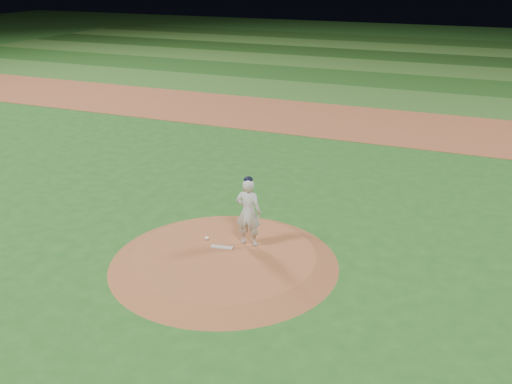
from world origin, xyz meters
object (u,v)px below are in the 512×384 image
pitchers_mound (224,258)px  pitching_rubber (222,247)px  rosin_bag (207,238)px  pitcher_on_mound (248,212)px

pitchers_mound → pitching_rubber: (-0.18, 0.27, 0.14)m
pitching_rubber → pitchers_mound: bearing=-67.3°
pitchers_mound → pitching_rubber: pitching_rubber is taller
pitchers_mound → rosin_bag: 0.92m
pitchers_mound → pitcher_on_mound: bearing=63.4°
pitchers_mound → rosin_bag: size_ratio=45.99×
pitcher_on_mound → pitching_rubber: bearing=-141.1°
pitching_rubber → rosin_bag: (-0.55, 0.27, 0.02)m
pitcher_on_mound → pitchers_mound: bearing=-116.6°
pitchers_mound → pitcher_on_mound: pitcher_on_mound is taller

